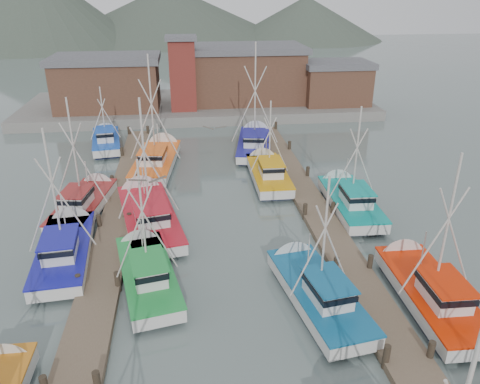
{
  "coord_description": "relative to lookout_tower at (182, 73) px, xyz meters",
  "views": [
    {
      "loc": [
        -2.04,
        -23.44,
        15.12
      ],
      "look_at": [
        1.36,
        4.45,
        2.6
      ],
      "focal_mm": 35.0,
      "sensor_mm": 36.0,
      "label": 1
    }
  ],
  "objects": [
    {
      "name": "boat_10",
      "position": [
        -7.43,
        -24.76,
        -4.87
      ],
      "size": [
        3.93,
        8.88,
        9.17
      ],
      "rotation": [
        0.0,
        0.0,
        -0.16
      ],
      "color": "#0F1634",
      "rests_on": "ground"
    },
    {
      "name": "boat_7",
      "position": [
        11.98,
        -37.7,
        -4.87
      ],
      "size": [
        3.72,
        9.02,
        9.14
      ],
      "rotation": [
        0.0,
        0.0,
        -0.02
      ],
      "color": "#0F1634",
      "rests_on": "ground"
    },
    {
      "name": "boat_13",
      "position": [
        6.79,
        -12.54,
        -4.86
      ],
      "size": [
        4.77,
        10.3,
        11.31
      ],
      "rotation": [
        0.0,
        0.0,
        -0.18
      ],
      "color": "#0F1634",
      "rests_on": "ground"
    },
    {
      "name": "gull_near",
      "position": [
        -1.66,
        -38.49,
        2.24
      ],
      "size": [
        1.54,
        0.66,
        0.24
      ],
      "rotation": [
        0.0,
        0.0,
        0.34
      ],
      "color": "gray",
      "rests_on": "ground"
    },
    {
      "name": "dock_right",
      "position": [
        9.0,
        -28.96,
        -5.34
      ],
      "size": [
        2.3,
        46.0,
        1.5
      ],
      "color": "brown",
      "rests_on": "ground"
    },
    {
      "name": "quay",
      "position": [
        2.0,
        4.0,
        -4.95
      ],
      "size": [
        44.0,
        16.0,
        1.2
      ],
      "primitive_type": "cube",
      "color": "gray",
      "rests_on": "ground"
    },
    {
      "name": "boat_6",
      "position": [
        -7.48,
        -31.1,
        -4.87
      ],
      "size": [
        3.73,
        9.34,
        9.05
      ],
      "rotation": [
        0.0,
        0.0,
        0.09
      ],
      "color": "#0F1634",
      "rests_on": "ground"
    },
    {
      "name": "boat_8",
      "position": [
        -2.84,
        -27.17,
        -4.87
      ],
      "size": [
        5.18,
        10.84,
        9.87
      ],
      "rotation": [
        0.0,
        0.0,
        0.2
      ],
      "color": "#0F1634",
      "rests_on": "ground"
    },
    {
      "name": "boat_14",
      "position": [
        -8.0,
        -9.83,
        -4.88
      ],
      "size": [
        3.62,
        8.48,
        6.83
      ],
      "rotation": [
        0.0,
        0.0,
        0.14
      ],
      "color": "#0F1634",
      "rests_on": "ground"
    },
    {
      "name": "shed_center",
      "position": [
        8.0,
        4.0,
        -0.86
      ],
      "size": [
        14.84,
        9.54,
        6.9
      ],
      "color": "brown",
      "rests_on": "quay"
    },
    {
      "name": "boat_9",
      "position": [
        6.66,
        -20.58,
        -4.87
      ],
      "size": [
        3.13,
        8.81,
        7.63
      ],
      "rotation": [
        0.0,
        0.0,
        -0.01
      ],
      "color": "#0F1634",
      "rests_on": "ground"
    },
    {
      "name": "boat_4",
      "position": [
        -2.52,
        -34.27,
        -4.87
      ],
      "size": [
        4.18,
        8.78,
        8.11
      ],
      "rotation": [
        0.0,
        0.0,
        0.2
      ],
      "color": "#0F1634",
      "rests_on": "ground"
    },
    {
      "name": "boat_12",
      "position": [
        -2.64,
        -16.11,
        -4.86
      ],
      "size": [
        4.4,
        10.52,
        10.93
      ],
      "rotation": [
        0.0,
        0.0,
        -0.12
      ],
      "color": "#0F1634",
      "rests_on": "ground"
    },
    {
      "name": "ground",
      "position": [
        2.0,
        -33.0,
        -5.55
      ],
      "size": [
        260.0,
        260.0,
        0.0
      ],
      "primitive_type": "plane",
      "color": "#52635F",
      "rests_on": "ground"
    },
    {
      "name": "lookout_tower",
      "position": [
        0.0,
        0.0,
        0.0
      ],
      "size": [
        3.6,
        3.6,
        8.5
      ],
      "color": "maroon",
      "rests_on": "quay"
    },
    {
      "name": "gull_far",
      "position": [
        1.85,
        -27.58,
        1.19
      ],
      "size": [
        1.54,
        0.66,
        0.24
      ],
      "rotation": [
        0.0,
        0.0,
        -0.38
      ],
      "color": "gray",
      "rests_on": "ground"
    },
    {
      "name": "boat_5",
      "position": [
        6.2,
        -37.0,
        -4.87
      ],
      "size": [
        3.96,
        9.01,
        7.98
      ],
      "rotation": [
        0.0,
        0.0,
        0.16
      ],
      "color": "#0F1634",
      "rests_on": "ground"
    },
    {
      "name": "boat_11",
      "position": [
        11.61,
        -26.58,
        -4.87
      ],
      "size": [
        3.5,
        8.98,
        8.53
      ],
      "rotation": [
        0.0,
        0.0,
        -0.03
      ],
      "color": "#0F1634",
      "rests_on": "ground"
    },
    {
      "name": "dock_left",
      "position": [
        -5.0,
        -28.96,
        -5.34
      ],
      "size": [
        2.3,
        46.0,
        1.5
      ],
      "color": "brown",
      "rests_on": "ground"
    },
    {
      "name": "distant_hills",
      "position": [
        -10.76,
        89.59,
        -5.55
      ],
      "size": [
        175.0,
        140.0,
        42.0
      ],
      "color": "#424E41",
      "rests_on": "ground"
    },
    {
      "name": "shed_left",
      "position": [
        -9.0,
        2.0,
        -1.21
      ],
      "size": [
        12.72,
        8.48,
        6.2
      ],
      "color": "brown",
      "rests_on": "quay"
    },
    {
      "name": "shed_right",
      "position": [
        19.0,
        1.0,
        -1.71
      ],
      "size": [
        8.48,
        6.36,
        5.2
      ],
      "color": "brown",
      "rests_on": "quay"
    }
  ]
}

